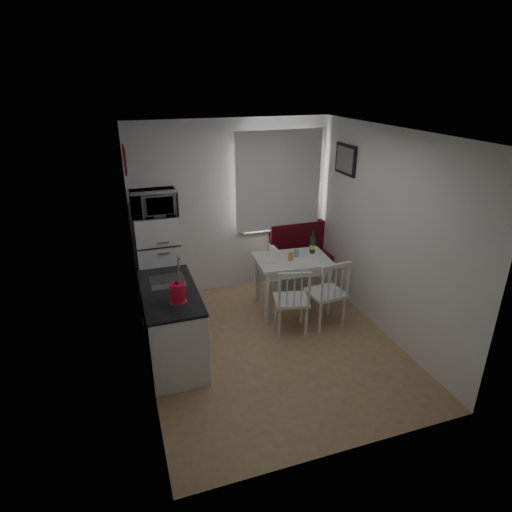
{
  "coord_description": "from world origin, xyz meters",
  "views": [
    {
      "loc": [
        -1.63,
        -4.22,
        3.14
      ],
      "look_at": [
        -0.05,
        0.5,
        1.03
      ],
      "focal_mm": 30.0,
      "sensor_mm": 36.0,
      "label": 1
    }
  ],
  "objects": [
    {
      "name": "floor",
      "position": [
        0.0,
        0.0,
        0.0
      ],
      "size": [
        3.0,
        3.5,
        0.02
      ],
      "primitive_type": "cube",
      "color": "#9A7652",
      "rests_on": "ground"
    },
    {
      "name": "ceiling",
      "position": [
        0.0,
        0.0,
        2.6
      ],
      "size": [
        3.0,
        3.5,
        0.02
      ],
      "primitive_type": "cube",
      "color": "white",
      "rests_on": "wall_back"
    },
    {
      "name": "wall_back",
      "position": [
        0.0,
        1.75,
        1.3
      ],
      "size": [
        3.0,
        0.02,
        2.6
      ],
      "primitive_type": "cube",
      "color": "white",
      "rests_on": "floor"
    },
    {
      "name": "wall_front",
      "position": [
        0.0,
        -1.75,
        1.3
      ],
      "size": [
        3.0,
        0.02,
        2.6
      ],
      "primitive_type": "cube",
      "color": "white",
      "rests_on": "floor"
    },
    {
      "name": "wall_left",
      "position": [
        -1.5,
        0.0,
        1.3
      ],
      "size": [
        0.02,
        3.5,
        2.6
      ],
      "primitive_type": "cube",
      "color": "white",
      "rests_on": "floor"
    },
    {
      "name": "wall_right",
      "position": [
        1.5,
        0.0,
        1.3
      ],
      "size": [
        0.02,
        3.5,
        2.6
      ],
      "primitive_type": "cube",
      "color": "white",
      "rests_on": "floor"
    },
    {
      "name": "window",
      "position": [
        0.7,
        1.72,
        1.62
      ],
      "size": [
        1.22,
        0.06,
        1.47
      ],
      "primitive_type": "cube",
      "color": "white",
      "rests_on": "wall_back"
    },
    {
      "name": "curtain",
      "position": [
        0.7,
        1.65,
        1.68
      ],
      "size": [
        1.35,
        0.02,
        1.5
      ],
      "primitive_type": "cube",
      "color": "white",
      "rests_on": "wall_back"
    },
    {
      "name": "kitchen_counter",
      "position": [
        -1.2,
        0.16,
        0.46
      ],
      "size": [
        0.62,
        1.32,
        1.16
      ],
      "color": "white",
      "rests_on": "floor"
    },
    {
      "name": "wall_sign",
      "position": [
        -1.47,
        1.45,
        2.15
      ],
      "size": [
        0.03,
        0.4,
        0.4
      ],
      "primitive_type": "cylinder",
      "rotation": [
        0.0,
        1.57,
        0.0
      ],
      "color": "#184591",
      "rests_on": "wall_left"
    },
    {
      "name": "picture_frame",
      "position": [
        1.48,
        1.1,
        2.05
      ],
      "size": [
        0.04,
        0.52,
        0.42
      ],
      "primitive_type": "cube",
      "color": "black",
      "rests_on": "wall_right"
    },
    {
      "name": "bench",
      "position": [
        1.24,
        1.51,
        0.32
      ],
      "size": [
        1.37,
        0.53,
        0.98
      ],
      "color": "white",
      "rests_on": "floor"
    },
    {
      "name": "dining_table",
      "position": [
        0.61,
        0.84,
        0.68
      ],
      "size": [
        1.08,
        0.8,
        0.77
      ],
      "rotation": [
        0.0,
        0.0,
        -0.08
      ],
      "color": "white",
      "rests_on": "floor"
    },
    {
      "name": "chair_left",
      "position": [
        0.36,
        0.18,
        0.57
      ],
      "size": [
        0.51,
        0.5,
        0.49
      ],
      "rotation": [
        0.0,
        0.0,
        -0.23
      ],
      "color": "white",
      "rests_on": "floor"
    },
    {
      "name": "chair_right",
      "position": [
        0.86,
        0.17,
        0.59
      ],
      "size": [
        0.5,
        0.48,
        0.52
      ],
      "rotation": [
        0.0,
        0.0,
        0.11
      ],
      "color": "white",
      "rests_on": "floor"
    },
    {
      "name": "fridge",
      "position": [
        -1.18,
        1.4,
        0.71
      ],
      "size": [
        0.57,
        0.57,
        1.43
      ],
      "primitive_type": "cube",
      "color": "white",
      "rests_on": "floor"
    },
    {
      "name": "microwave",
      "position": [
        -1.18,
        1.35,
        1.59
      ],
      "size": [
        0.59,
        0.4,
        0.33
      ],
      "primitive_type": "imported",
      "color": "white",
      "rests_on": "fridge"
    },
    {
      "name": "kettle",
      "position": [
        -1.15,
        -0.18,
        1.03
      ],
      "size": [
        0.19,
        0.19,
        0.26
      ],
      "primitive_type": "cylinder",
      "color": "red",
      "rests_on": "kitchen_counter"
    },
    {
      "name": "wine_bottle",
      "position": [
        0.96,
        0.94,
        0.93
      ],
      "size": [
        0.08,
        0.08,
        0.33
      ],
      "primitive_type": null,
      "color": "#143E24",
      "rests_on": "dining_table"
    },
    {
      "name": "drinking_glass_orange",
      "position": [
        0.56,
        0.79,
        0.82
      ],
      "size": [
        0.07,
        0.07,
        0.11
      ],
      "primitive_type": "cylinder",
      "color": "orange",
      "rests_on": "dining_table"
    },
    {
      "name": "drinking_glass_blue",
      "position": [
        0.69,
        0.89,
        0.82
      ],
      "size": [
        0.06,
        0.06,
        0.11
      ],
      "primitive_type": "cylinder",
      "color": "#77B8CA",
      "rests_on": "dining_table"
    },
    {
      "name": "plate",
      "position": [
        0.31,
        0.86,
        0.77
      ],
      "size": [
        0.22,
        0.22,
        0.02
      ],
      "primitive_type": "cylinder",
      "color": "white",
      "rests_on": "dining_table"
    }
  ]
}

